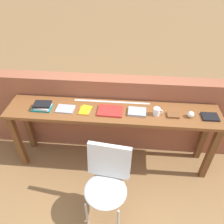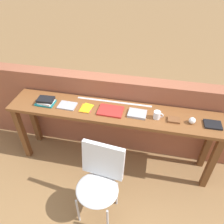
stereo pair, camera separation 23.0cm
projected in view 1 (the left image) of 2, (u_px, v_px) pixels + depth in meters
ground_plane at (110, 177)px, 2.85m from camera, size 40.00×40.00×0.00m
brick_wall_back at (114, 114)px, 3.00m from camera, size 6.00×0.20×1.11m
sideboard at (112, 120)px, 2.62m from camera, size 2.50×0.44×0.88m
chair_white_moulded at (107, 181)px, 2.21m from camera, size 0.49×0.50×0.89m
book_stack_leftmost at (42, 106)px, 2.54m from camera, size 0.22×0.16×0.08m
magazine_cycling at (65, 109)px, 2.54m from camera, size 0.21×0.16×0.02m
pamphlet_pile_colourful at (85, 110)px, 2.53m from camera, size 0.14×0.18×0.01m
book_open_centre at (110, 111)px, 2.51m from camera, size 0.29×0.22×0.02m
book_grey_hardcover at (137, 112)px, 2.49m from camera, size 0.21×0.17×0.03m
mug at (157, 112)px, 2.44m from camera, size 0.11×0.08×0.09m
leather_journal_brown at (173, 115)px, 2.45m from camera, size 0.13×0.10×0.02m
sports_ball_small at (191, 114)px, 2.42m from camera, size 0.07×0.07×0.07m
book_repair_rightmost at (210, 117)px, 2.43m from camera, size 0.18×0.14×0.02m
ruler_metal_back_edge at (112, 102)px, 2.66m from camera, size 0.92×0.03×0.00m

